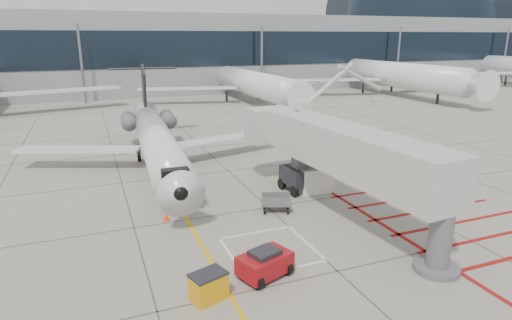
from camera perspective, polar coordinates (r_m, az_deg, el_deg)
name	(u,v)px	position (r m, az deg, el deg)	size (l,w,h in m)	color
ground_plane	(297,234)	(23.17, 5.53, -9.83)	(260.00, 260.00, 0.00)	gray
regional_jet	(159,129)	(31.89, -12.81, 4.04)	(22.04, 27.79, 7.28)	silver
jet_bridge	(355,162)	(24.03, 13.07, -0.22)	(8.33, 17.60, 7.04)	beige
pushback_tug	(265,262)	(19.12, 1.17, -13.50)	(2.28, 1.43, 1.33)	maroon
spill_bin	(208,286)	(17.79, -6.35, -16.37)	(1.36, 0.91, 1.18)	orange
baggage_cart	(276,203)	(25.72, 2.69, -5.72)	(1.74, 1.10, 1.10)	#56575B
ground_power_unit	(315,179)	(29.05, 7.85, -2.51)	(2.26, 1.32, 1.79)	white
cone_nose	(166,217)	(25.09, -11.93, -7.39)	(0.36, 0.36, 0.50)	#FE4C0D
cone_side	(282,176)	(31.46, 3.55, -2.19)	(0.34, 0.34, 0.47)	#FF580D
terminal_building	(187,52)	(90.68, -9.25, 14.00)	(180.00, 28.00, 14.00)	gray
terminal_glass_band	(204,49)	(77.00, -6.93, 14.48)	(180.00, 0.10, 6.00)	black
terminal_dome	(424,20)	(119.10, 21.47, 16.98)	(40.00, 28.00, 28.00)	black
bg_aircraft_c	(247,66)	(68.87, -1.27, 12.40)	(33.56, 37.29, 11.19)	silver
bg_aircraft_d	(387,58)	(82.11, 17.12, 12.93)	(38.74, 43.04, 12.91)	silver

